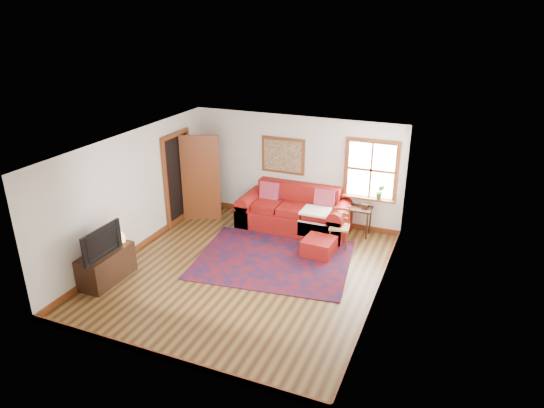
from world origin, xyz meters
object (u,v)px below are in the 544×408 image
at_px(red_leather_sofa, 294,214).
at_px(side_table, 359,213).
at_px(ladder_back_chair, 340,225).
at_px(media_cabinet, 107,266).
at_px(red_ottoman, 319,247).

bearing_deg(red_leather_sofa, side_table, 7.45).
height_order(ladder_back_chair, media_cabinet, ladder_back_chair).
height_order(red_leather_sofa, red_ottoman, red_leather_sofa).
distance_m(red_leather_sofa, ladder_back_chair, 1.27).
bearing_deg(red_leather_sofa, red_ottoman, -48.78).
bearing_deg(ladder_back_chair, red_leather_sofa, 159.08).
bearing_deg(red_ottoman, side_table, 70.08).
xyz_separation_m(red_leather_sofa, side_table, (1.45, 0.19, 0.21)).
height_order(red_ottoman, side_table, side_table).
height_order(red_leather_sofa, side_table, red_leather_sofa).
bearing_deg(media_cabinet, ladder_back_chair, 40.55).
relative_size(side_table, media_cabinet, 0.59).
relative_size(side_table, ladder_back_chair, 0.75).
xyz_separation_m(red_ottoman, ladder_back_chair, (0.26, 0.60, 0.29)).
xyz_separation_m(side_table, ladder_back_chair, (-0.27, -0.64, -0.06)).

